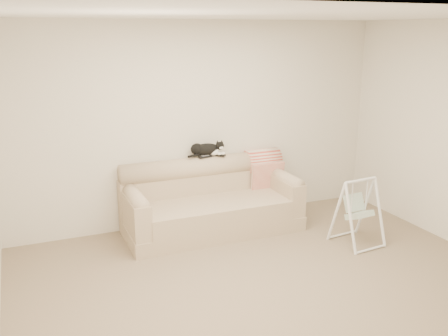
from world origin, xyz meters
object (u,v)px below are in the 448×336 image
at_px(sofa, 210,203).
at_px(remote_b, 219,155).
at_px(remote_a, 205,156).
at_px(tuxedo_cat, 206,149).
at_px(baby_swing, 358,211).

distance_m(sofa, remote_b, 0.64).
relative_size(remote_a, remote_b, 1.19).
relative_size(remote_b, tuxedo_cat, 0.31).
bearing_deg(tuxedo_cat, baby_swing, -43.70).
height_order(remote_a, baby_swing, remote_a).
distance_m(sofa, tuxedo_cat, 0.69).
xyz_separation_m(sofa, remote_a, (0.02, 0.22, 0.56)).
height_order(sofa, tuxedo_cat, tuxedo_cat).
distance_m(sofa, baby_swing, 1.81).
bearing_deg(tuxedo_cat, remote_a, -130.04).
bearing_deg(remote_b, sofa, -133.16).
distance_m(remote_b, tuxedo_cat, 0.19).
distance_m(remote_b, baby_swing, 1.87).
xyz_separation_m(sofa, remote_b, (0.21, 0.23, 0.56)).
bearing_deg(sofa, remote_a, 84.86).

